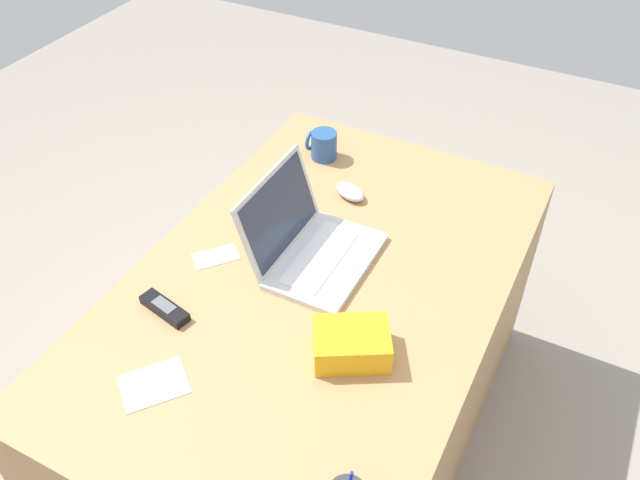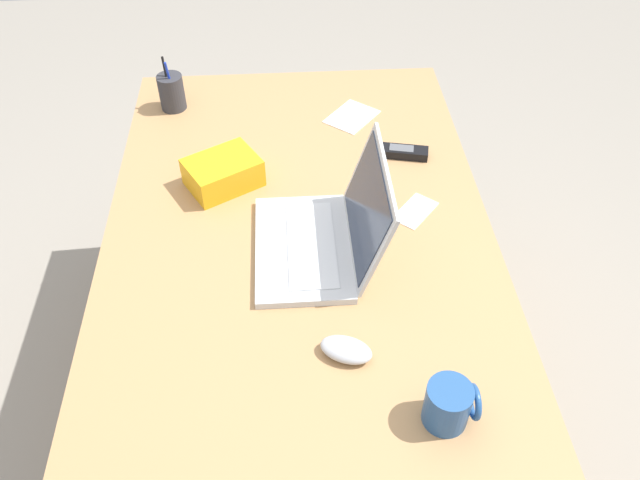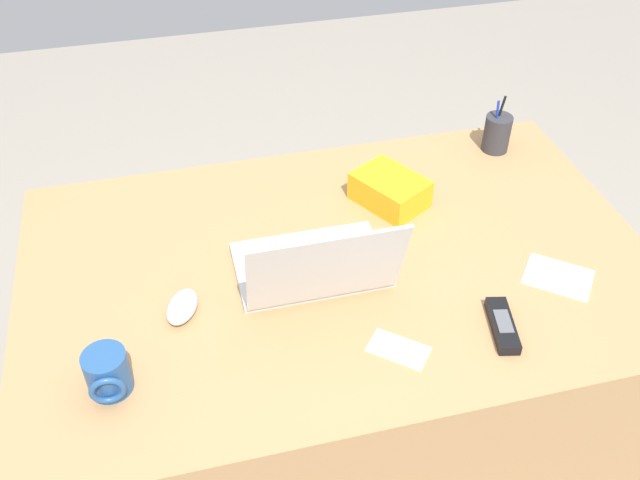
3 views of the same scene
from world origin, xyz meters
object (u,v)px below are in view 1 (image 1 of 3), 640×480
laptop (311,244)px  snack_bag (352,344)px  computer_mouse (350,192)px  coffee_mug_white (323,145)px  cordless_phone (165,308)px

laptop → snack_bag: (-0.25, -0.24, -0.01)m
computer_mouse → snack_bag: bearing=-131.4°
computer_mouse → coffee_mug_white: size_ratio=1.11×
cordless_phone → snack_bag: 0.49m
computer_mouse → cordless_phone: bearing=-175.1°
coffee_mug_white → computer_mouse: bearing=-131.7°
computer_mouse → cordless_phone: computer_mouse is taller
computer_mouse → snack_bag: 0.61m
snack_bag → laptop: bearing=43.7°
laptop → snack_bag: laptop is taller
laptop → computer_mouse: (0.30, 0.02, -0.03)m
laptop → computer_mouse: laptop is taller
coffee_mug_white → laptop: bearing=-156.8°
laptop → computer_mouse: size_ratio=3.21×
snack_bag → computer_mouse: bearing=25.6°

